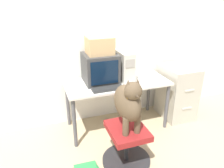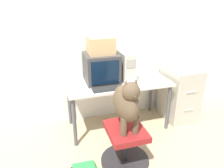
# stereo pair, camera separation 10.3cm
# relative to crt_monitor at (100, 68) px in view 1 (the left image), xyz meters

# --- Properties ---
(ground_plane) EXTENTS (12.00, 12.00, 0.00)m
(ground_plane) POSITION_rel_crt_monitor_xyz_m (0.22, -0.42, -0.94)
(ground_plane) COLOR tan
(wall_back) EXTENTS (8.00, 0.05, 2.60)m
(wall_back) POSITION_rel_crt_monitor_xyz_m (0.22, 0.31, 0.36)
(wall_back) COLOR white
(wall_back) RESTS_ON ground_plane
(desk) EXTENTS (1.46, 0.66, 0.74)m
(desk) POSITION_rel_crt_monitor_xyz_m (0.22, -0.09, -0.29)
(desk) COLOR silver
(desk) RESTS_ON ground_plane
(crt_monitor) EXTENTS (0.46, 0.43, 0.40)m
(crt_monitor) POSITION_rel_crt_monitor_xyz_m (0.00, 0.00, 0.00)
(crt_monitor) COLOR #383838
(crt_monitor) RESTS_ON desk
(pc_tower) EXTENTS (0.17, 0.43, 0.41)m
(pc_tower) POSITION_rel_crt_monitor_xyz_m (0.35, -0.01, 0.01)
(pc_tower) COLOR beige
(pc_tower) RESTS_ON desk
(keyboard) EXTENTS (0.42, 0.14, 0.03)m
(keyboard) POSITION_rel_crt_monitor_xyz_m (0.01, -0.30, -0.19)
(keyboard) COLOR #2D2D2D
(keyboard) RESTS_ON desk
(computer_mouse) EXTENTS (0.07, 0.04, 0.03)m
(computer_mouse) POSITION_rel_crt_monitor_xyz_m (0.28, -0.32, -0.18)
(computer_mouse) COLOR beige
(computer_mouse) RESTS_ON desk
(office_chair) EXTENTS (0.58, 0.58, 0.48)m
(office_chair) POSITION_rel_crt_monitor_xyz_m (0.06, -0.85, -0.70)
(office_chair) COLOR #262628
(office_chair) RESTS_ON ground_plane
(dog) EXTENTS (0.25, 0.51, 0.64)m
(dog) POSITION_rel_crt_monitor_xyz_m (0.06, -0.85, -0.12)
(dog) COLOR brown
(dog) RESTS_ON office_chair
(filing_cabinet) EXTENTS (0.46, 0.58, 0.85)m
(filing_cabinet) POSITION_rel_crt_monitor_xyz_m (1.24, -0.11, -0.51)
(filing_cabinet) COLOR #B7B2A3
(filing_cabinet) RESTS_ON ground_plane
(cardboard_box) EXTENTS (0.34, 0.30, 0.23)m
(cardboard_box) POSITION_rel_crt_monitor_xyz_m (-0.00, 0.00, 0.32)
(cardboard_box) COLOR tan
(cardboard_box) RESTS_ON crt_monitor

